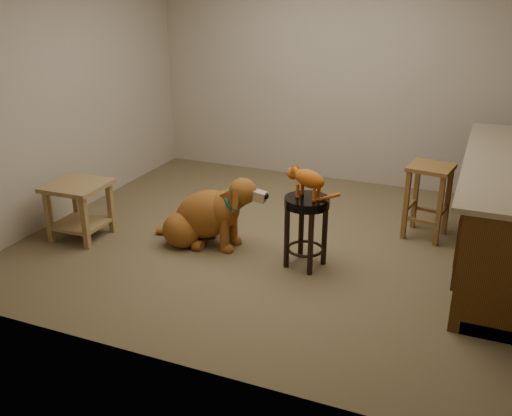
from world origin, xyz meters
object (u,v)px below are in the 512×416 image
at_px(wood_stool, 427,200).
at_px(tabby_kitten, 307,179).
at_px(golden_retriever, 206,216).
at_px(side_table, 79,202).
at_px(padded_stool, 306,218).

xyz_separation_m(wood_stool, tabby_kitten, (-0.88, -1.02, 0.42)).
relative_size(golden_retriever, tabby_kitten, 2.43).
distance_m(side_table, tabby_kitten, 2.21).
xyz_separation_m(wood_stool, golden_retriever, (-1.86, -0.95, -0.09)).
bearing_deg(side_table, tabby_kitten, 6.76).
xyz_separation_m(padded_stool, side_table, (-2.16, -0.25, -0.09)).
distance_m(padded_stool, side_table, 2.18).
height_order(padded_stool, side_table, padded_stool).
xyz_separation_m(padded_stool, golden_retriever, (-0.99, 0.07, -0.17)).
bearing_deg(golden_retriever, tabby_kitten, -4.17).
bearing_deg(side_table, golden_retriever, 15.42).
height_order(wood_stool, tabby_kitten, tabby_kitten).
height_order(wood_stool, golden_retriever, wood_stool).
relative_size(wood_stool, side_table, 1.31).
distance_m(wood_stool, side_table, 3.29).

